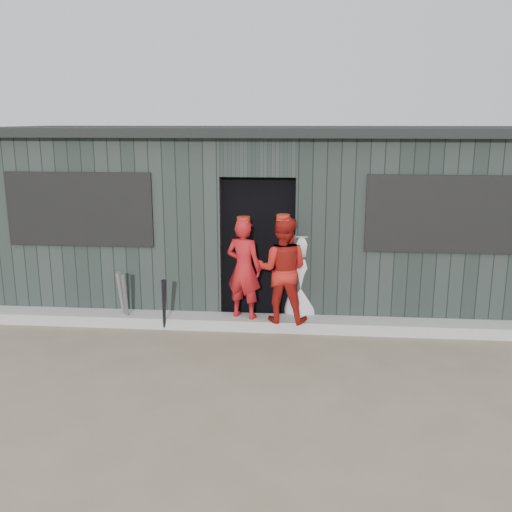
# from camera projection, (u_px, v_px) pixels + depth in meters

# --- Properties ---
(ground) EXTENTS (80.00, 80.00, 0.00)m
(ground) POSITION_uv_depth(u_px,v_px,m) (241.00, 390.00, 5.89)
(ground) COLOR #6E604C
(ground) RESTS_ON ground
(curb) EXTENTS (8.00, 0.36, 0.15)m
(curb) POSITION_uv_depth(u_px,v_px,m) (256.00, 323.00, 7.64)
(curb) COLOR #9F9F9A
(curb) RESTS_ON ground
(bat_left) EXTENTS (0.07, 0.25, 0.78)m
(bat_left) POSITION_uv_depth(u_px,v_px,m) (122.00, 298.00, 7.64)
(bat_left) COLOR #93939B
(bat_left) RESTS_ON ground
(bat_mid) EXTENTS (0.09, 0.23, 0.77)m
(bat_mid) POSITION_uv_depth(u_px,v_px,m) (126.00, 300.00, 7.59)
(bat_mid) COLOR slate
(bat_mid) RESTS_ON ground
(bat_right) EXTENTS (0.16, 0.29, 0.75)m
(bat_right) POSITION_uv_depth(u_px,v_px,m) (164.00, 305.00, 7.41)
(bat_right) COLOR black
(bat_right) RESTS_ON ground
(player_red_left) EXTENTS (0.57, 0.47, 1.34)m
(player_red_left) POSITION_uv_depth(u_px,v_px,m) (244.00, 269.00, 7.49)
(player_red_left) COLOR #AD151A
(player_red_left) RESTS_ON curb
(player_red_right) EXTENTS (0.73, 0.59, 1.39)m
(player_red_right) POSITION_uv_depth(u_px,v_px,m) (283.00, 270.00, 7.34)
(player_red_right) COLOR #A91A14
(player_red_right) RESTS_ON curb
(player_grey_back) EXTENTS (0.63, 0.43, 1.25)m
(player_grey_back) POSITION_uv_depth(u_px,v_px,m) (301.00, 278.00, 7.75)
(player_grey_back) COLOR silver
(player_grey_back) RESTS_ON ground
(dugout) EXTENTS (8.30, 3.30, 2.62)m
(dugout) POSITION_uv_depth(u_px,v_px,m) (266.00, 213.00, 8.99)
(dugout) COLOR black
(dugout) RESTS_ON ground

